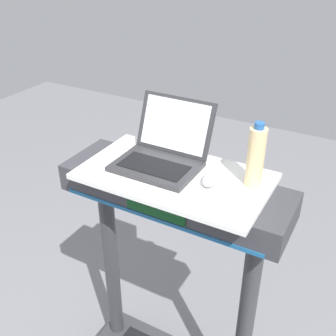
{
  "coord_description": "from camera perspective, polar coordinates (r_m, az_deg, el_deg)",
  "views": [
    {
      "loc": [
        0.62,
        -0.46,
        1.99
      ],
      "look_at": [
        0.0,
        0.65,
        1.26
      ],
      "focal_mm": 43.76,
      "sensor_mm": 36.0,
      "label": 1
    }
  ],
  "objects": [
    {
      "name": "water_bottle",
      "position": [
        1.44,
        12.12,
        1.56
      ],
      "size": [
        0.06,
        0.06,
        0.24
      ],
      "color": "beige",
      "rests_on": "desk_board"
    },
    {
      "name": "computer_mouse",
      "position": [
        1.47,
        5.94,
        -1.57
      ],
      "size": [
        0.08,
        0.11,
        0.03
      ],
      "primitive_type": "ellipsoid",
      "rotation": [
        0.0,
        0.0,
        0.16
      ],
      "color": "#B2B2B7",
      "rests_on": "desk_board"
    },
    {
      "name": "laptop",
      "position": [
        1.58,
        -0.79,
        2.2
      ],
      "size": [
        0.32,
        0.31,
        0.23
      ],
      "rotation": [
        0.0,
        0.0,
        -0.05
      ],
      "color": "#2D2D30",
      "rests_on": "desk_board"
    },
    {
      "name": "desk_board",
      "position": [
        1.53,
        0.91,
        -1.13
      ],
      "size": [
        0.7,
        0.4,
        0.02
      ],
      "primitive_type": "cube",
      "color": "white",
      "rests_on": "treadmill_base"
    }
  ]
}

